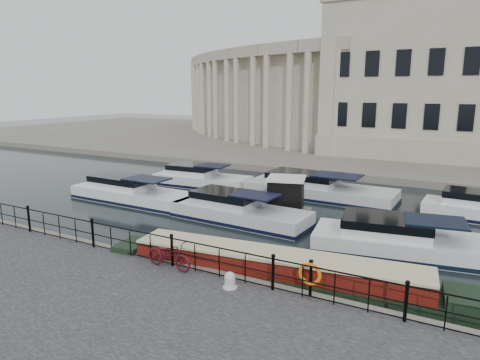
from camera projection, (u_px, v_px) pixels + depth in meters
name	position (u px, v px, depth m)	size (l,w,h in m)	color
ground_plane	(206.00, 259.00, 17.64)	(160.00, 160.00, 0.00)	black
far_bank	(384.00, 145.00, 51.10)	(120.00, 42.00, 0.55)	#6B665B
railing	(172.00, 249.00, 15.45)	(24.14, 0.14, 1.22)	black
civic_building	(371.00, 87.00, 46.47)	(53.55, 31.84, 16.85)	#ADA38C
bicycle	(169.00, 255.00, 15.25)	(0.68, 1.94, 1.02)	#4F0E18
mooring_bollard	(230.00, 280.00, 13.81)	(0.48, 0.48, 0.54)	silver
life_ring_post	(310.00, 275.00, 13.08)	(0.73, 0.20, 1.20)	black
narrowboat	(274.00, 275.00, 15.26)	(13.32, 3.28, 1.49)	black
harbour_hut	(286.00, 198.00, 23.69)	(3.30, 2.98, 2.17)	#6B665B
cabin_cruisers	(279.00, 203.00, 24.90)	(26.86, 11.18, 1.99)	white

